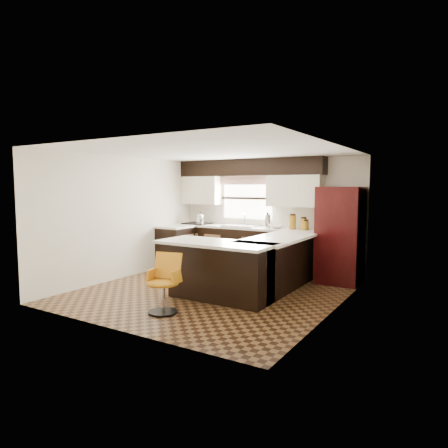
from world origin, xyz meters
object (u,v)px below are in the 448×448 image
Objects in this scene: refrigerator at (340,235)px; bar_chair at (163,284)px; peninsula_return at (220,272)px; peninsula_long at (275,265)px.

refrigerator reaches higher than bar_chair.
refrigerator reaches higher than peninsula_return.
peninsula_return is 1.07m from bar_chair.
peninsula_long reaches higher than bar_chair.
peninsula_long and peninsula_return have the same top height.
peninsula_long is 1.18× the size of peninsula_return.
peninsula_return is at bearing -121.64° from refrigerator.
peninsula_return is 2.55m from refrigerator.
peninsula_return is at bearing -118.30° from peninsula_long.
peninsula_return reaches higher than bar_chair.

